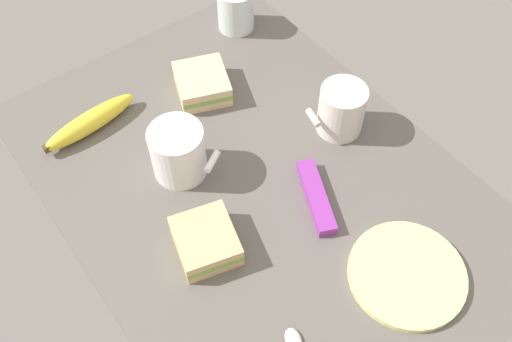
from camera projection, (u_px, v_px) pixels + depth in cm
name	position (u px, v px, depth cm)	size (l,w,h in cm)	color
tabletop	(256.00, 184.00, 99.05)	(90.00, 64.00, 2.00)	#5B5651
plate_of_food	(407.00, 274.00, 87.13)	(18.54, 18.54, 1.20)	#EAE58C
coffee_mug_black	(341.00, 109.00, 101.46)	(8.57, 10.98, 9.71)	silver
coffee_mug_milky	(178.00, 151.00, 95.54)	(11.95, 10.27, 10.09)	white
sandwich_main	(206.00, 241.00, 88.75)	(12.45, 11.73, 4.40)	#DBB77A
sandwich_side	(202.00, 84.00, 109.15)	(13.55, 12.93, 4.40)	beige
glass_of_milk	(236.00, 11.00, 119.29)	(7.90, 7.90, 9.16)	silver
banana	(90.00, 122.00, 103.72)	(5.93, 19.75, 3.89)	yellow
snack_bar	(316.00, 197.00, 95.11)	(14.61, 3.13, 2.00)	purple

